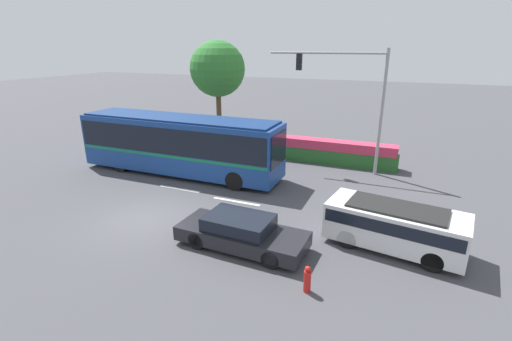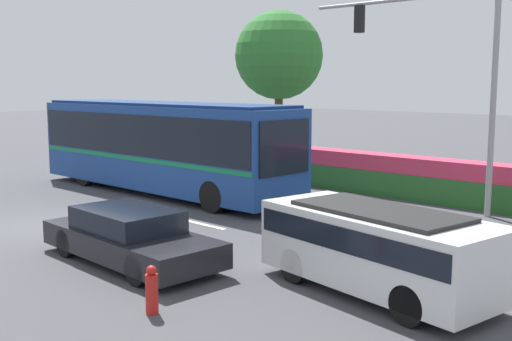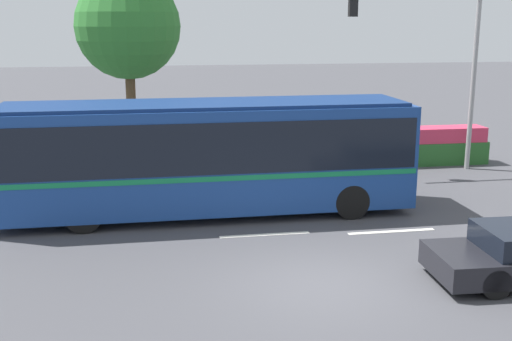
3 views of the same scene
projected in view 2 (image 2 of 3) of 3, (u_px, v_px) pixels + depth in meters
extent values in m
plane|color=#444449|center=(46.00, 225.00, 17.42)|extent=(140.00, 140.00, 0.00)
cube|color=navy|center=(162.00, 146.00, 22.45)|extent=(11.76, 2.58, 2.92)
cube|color=black|center=(161.00, 133.00, 22.39)|extent=(11.52, 2.62, 1.40)
cube|color=#147A47|center=(162.00, 155.00, 22.50)|extent=(11.64, 2.61, 0.14)
cube|color=black|center=(285.00, 148.00, 18.37)|extent=(0.06, 2.18, 1.64)
cube|color=navy|center=(161.00, 104.00, 22.24)|extent=(11.29, 2.37, 0.10)
cylinder|color=black|center=(264.00, 188.00, 20.70)|extent=(1.00, 0.30, 1.00)
cylinder|color=black|center=(213.00, 197.00, 19.07)|extent=(1.00, 0.30, 1.00)
cylinder|color=black|center=(133.00, 167.00, 25.76)|extent=(1.00, 0.30, 1.00)
cylinder|color=black|center=(85.00, 173.00, 24.14)|extent=(1.00, 0.30, 1.00)
cube|color=black|center=(131.00, 243.00, 13.76)|extent=(4.81, 1.99, 0.54)
cube|color=black|center=(127.00, 219.00, 13.77)|extent=(2.43, 1.69, 0.49)
cylinder|color=black|center=(201.00, 254.00, 13.28)|extent=(0.65, 0.24, 0.64)
cylinder|color=black|center=(138.00, 270.00, 12.18)|extent=(0.65, 0.24, 0.64)
cylinder|color=black|center=(127.00, 231.00, 15.34)|extent=(0.65, 0.24, 0.64)
cylinder|color=black|center=(67.00, 243.00, 14.23)|extent=(0.65, 0.24, 0.64)
cube|color=silver|center=(378.00, 248.00, 11.70)|extent=(4.95, 2.59, 1.34)
cube|color=black|center=(379.00, 232.00, 11.66)|extent=(4.77, 2.59, 0.45)
cube|color=black|center=(379.00, 211.00, 11.60)|extent=(3.50, 2.00, 0.08)
cylinder|color=black|center=(468.00, 285.00, 11.16)|extent=(0.73, 0.36, 0.70)
cylinder|color=black|center=(410.00, 305.00, 10.17)|extent=(0.73, 0.36, 0.70)
cylinder|color=black|center=(353.00, 252.00, 13.38)|extent=(0.73, 0.36, 0.70)
cylinder|color=black|center=(296.00, 265.00, 12.39)|extent=(0.73, 0.36, 0.70)
cylinder|color=gray|center=(493.00, 101.00, 18.13)|extent=(0.18, 0.18, 6.87)
cylinder|color=gray|center=(399.00, 0.00, 19.90)|extent=(6.45, 0.12, 0.12)
cube|color=black|center=(359.00, 19.00, 21.00)|extent=(0.30, 0.22, 0.90)
cylinder|color=red|center=(362.00, 10.00, 21.05)|extent=(0.18, 0.02, 0.18)
cylinder|color=yellow|center=(361.00, 19.00, 21.09)|extent=(0.18, 0.02, 0.18)
cylinder|color=green|center=(361.00, 28.00, 21.13)|extent=(0.18, 0.02, 0.18)
cube|color=#286028|center=(394.00, 184.00, 21.90)|extent=(10.04, 1.03, 0.88)
cube|color=#CC3351|center=(395.00, 163.00, 21.80)|extent=(9.83, 0.98, 0.57)
cylinder|color=brown|center=(279.00, 126.00, 30.40)|extent=(0.40, 0.40, 3.76)
sphere|color=#2D752D|center=(279.00, 55.00, 29.93)|extent=(4.26, 4.26, 4.26)
cylinder|color=red|center=(152.00, 294.00, 10.69)|extent=(0.22, 0.22, 0.70)
sphere|color=red|center=(151.00, 270.00, 10.63)|extent=(0.18, 0.18, 0.18)
cube|color=silver|center=(196.00, 223.00, 17.71)|extent=(2.40, 0.16, 0.01)
cube|color=silver|center=(135.00, 205.00, 20.26)|extent=(2.40, 0.16, 0.01)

